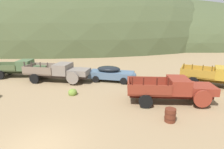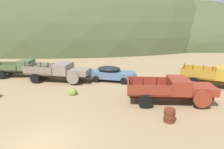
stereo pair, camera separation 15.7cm
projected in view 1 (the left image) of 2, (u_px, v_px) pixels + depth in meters
name	position (u px, v px, depth m)	size (l,w,h in m)	color
ground_plane	(39.00, 147.00, 8.65)	(300.00, 300.00, 0.00)	#937A56
hill_far_right	(58.00, 40.00, 74.07)	(116.37, 86.32, 47.71)	#424C2D
hill_center	(143.00, 40.00, 76.61)	(105.95, 76.08, 30.74)	#424C2D
truck_weathered_green	(25.00, 68.00, 20.53)	(6.33, 3.21, 1.89)	#232B1B
truck_primer_gray	(62.00, 72.00, 18.71)	(6.56, 2.56, 2.16)	#3D322D
car_chalk_blue	(113.00, 73.00, 18.89)	(4.93, 2.13, 1.57)	slate
truck_rust_red	(176.00, 89.00, 13.52)	(6.40, 2.97, 2.16)	#42140D
truck_mustard	(221.00, 76.00, 17.02)	(6.43, 3.80, 2.16)	#593D12
oil_drum_spare	(170.00, 115.00, 10.89)	(0.68, 0.68, 0.83)	#5B2819
bush_between_trucks	(72.00, 93.00, 15.24)	(0.74, 0.74, 0.65)	olive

